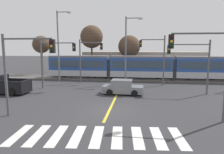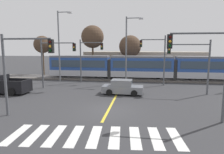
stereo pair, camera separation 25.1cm
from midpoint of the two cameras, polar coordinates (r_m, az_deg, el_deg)
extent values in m
plane|color=#333335|center=(15.53, -0.66, -9.62)|extent=(200.00, 200.00, 0.00)
cube|color=#56514C|center=(30.62, 3.86, -0.54)|extent=(120.00, 4.00, 0.18)
cube|color=#939399|center=(29.89, 3.76, -0.49)|extent=(120.00, 0.08, 0.10)
cube|color=#939399|center=(31.31, 3.97, -0.09)|extent=(120.00, 0.08, 0.10)
cube|color=#B7BAC1|center=(31.79, -8.77, 1.32)|extent=(9.00, 2.60, 0.90)
cube|color=#284C9E|center=(31.66, -8.83, 3.84)|extent=(9.00, 2.60, 1.90)
cube|color=#384756|center=(30.40, -9.56, 3.74)|extent=(8.28, 0.04, 1.04)
cube|color=slate|center=(31.59, -8.87, 5.81)|extent=(9.00, 2.39, 0.28)
cylinder|color=black|center=(31.22, -4.41, 0.44)|extent=(0.70, 0.20, 0.70)
cylinder|color=black|center=(32.66, -12.91, 0.60)|extent=(0.70, 0.20, 0.70)
cube|color=#B7BAC1|center=(30.41, 8.61, 1.01)|extent=(9.00, 2.60, 0.90)
cube|color=#284C9E|center=(30.27, 8.67, 3.64)|extent=(9.00, 2.60, 1.90)
cube|color=#384756|center=(28.95, 8.69, 3.54)|extent=(8.28, 0.04, 1.04)
cube|color=slate|center=(30.20, 8.72, 5.70)|extent=(9.00, 2.39, 0.28)
cylinder|color=black|center=(30.59, 13.24, 0.08)|extent=(0.70, 0.20, 0.70)
cylinder|color=black|center=(30.55, 3.95, 0.27)|extent=(0.70, 0.20, 0.70)
cube|color=#B7BAC1|center=(31.92, 25.92, 0.61)|extent=(9.00, 2.60, 0.90)
cube|color=#284C9E|center=(31.79, 26.08, 3.11)|extent=(9.00, 2.60, 1.90)
cube|color=#384756|center=(30.53, 26.84, 2.98)|extent=(8.28, 0.04, 1.04)
cube|color=slate|center=(31.72, 26.21, 5.07)|extent=(9.00, 2.39, 0.28)
cylinder|color=black|center=(31.32, 21.56, -0.10)|extent=(0.70, 0.20, 0.70)
cube|color=#2D2D2D|center=(30.67, -0.28, 2.48)|extent=(0.50, 2.34, 2.80)
cube|color=#2D2D2D|center=(30.73, 17.54, 2.11)|extent=(0.50, 2.34, 2.80)
cube|color=silver|center=(12.72, -25.07, -14.56)|extent=(0.80, 2.84, 0.01)
cube|color=silver|center=(12.25, -20.37, -15.16)|extent=(0.80, 2.84, 0.01)
cube|color=silver|center=(11.87, -15.31, -15.70)|extent=(0.80, 2.84, 0.01)
cube|color=silver|center=(11.59, -9.94, -16.15)|extent=(0.80, 2.84, 0.01)
cube|color=silver|center=(11.40, -4.32, -16.47)|extent=(0.80, 2.84, 0.01)
cube|color=silver|center=(11.32, 1.46, -16.64)|extent=(0.80, 2.84, 0.01)
cube|color=silver|center=(11.34, 7.26, -16.65)|extent=(0.80, 2.84, 0.01)
cube|color=silver|center=(11.47, 12.99, -16.50)|extent=(0.80, 2.84, 0.01)
cube|color=silver|center=(11.70, 18.52, -16.21)|extent=(0.80, 2.84, 0.01)
cube|color=gold|center=(20.82, 1.71, -4.97)|extent=(0.20, 16.07, 0.01)
cube|color=gray|center=(20.89, 3.41, -3.49)|extent=(4.26, 1.86, 0.72)
cube|color=gray|center=(20.77, 3.15, -1.65)|extent=(2.16, 1.60, 0.64)
cube|color=#384756|center=(20.67, 5.90, -1.73)|extent=(0.16, 1.43, 0.52)
cube|color=#384756|center=(21.54, 3.42, -1.29)|extent=(1.79, 0.11, 0.48)
cylinder|color=black|center=(21.65, 7.00, -3.66)|extent=(0.65, 0.25, 0.64)
cylinder|color=black|center=(19.99, 6.70, -4.65)|extent=(0.65, 0.25, 0.64)
cylinder|color=black|center=(21.94, 0.41, -3.44)|extent=(0.65, 0.25, 0.64)
cylinder|color=black|center=(20.30, -0.43, -4.39)|extent=(0.65, 0.25, 0.64)
cube|color=black|center=(24.09, -28.17, -2.54)|extent=(5.45, 2.10, 0.96)
cube|color=black|center=(22.53, -27.27, -1.46)|extent=(2.70, 0.19, 0.36)
cube|color=black|center=(24.00, -24.65, -0.75)|extent=(2.70, 0.19, 0.36)
cube|color=black|center=(22.46, -22.96, -1.22)|extent=(0.17, 1.96, 0.36)
cylinder|color=black|center=(22.43, -26.49, -3.85)|extent=(0.81, 0.30, 0.80)
cylinder|color=black|center=(24.01, -23.74, -2.93)|extent=(0.81, 0.30, 0.80)
cylinder|color=#515459|center=(22.62, 26.20, 2.42)|extent=(0.18, 0.18, 5.60)
cylinder|color=#515459|center=(22.00, 21.57, 8.64)|extent=(4.00, 0.12, 0.12)
cube|color=black|center=(21.63, 16.30, 7.57)|extent=(0.32, 0.28, 0.90)
sphere|color=#360605|center=(21.48, 16.38, 8.29)|extent=(0.18, 0.18, 0.18)
sphere|color=#F7AA26|center=(21.48, 16.35, 7.57)|extent=(0.18, 0.18, 0.18)
sphere|color=black|center=(21.49, 16.32, 6.85)|extent=(0.18, 0.18, 0.18)
cylinder|color=#515459|center=(26.32, 15.02, 4.51)|extent=(0.18, 0.18, 6.35)
cylinder|color=#515459|center=(26.16, 11.92, 10.42)|extent=(3.00, 0.12, 0.12)
cube|color=black|center=(26.10, 8.56, 9.41)|extent=(0.32, 0.28, 0.90)
sphere|color=#360605|center=(25.96, 8.57, 10.01)|extent=(0.18, 0.18, 0.18)
sphere|color=#F7AA26|center=(25.95, 8.56, 9.42)|extent=(0.18, 0.18, 0.18)
sphere|color=black|center=(25.94, 8.54, 8.82)|extent=(0.18, 0.18, 0.18)
cylinder|color=#515459|center=(13.79, 24.13, 11.35)|extent=(3.50, 0.12, 0.12)
cube|color=black|center=(13.41, 16.68, 9.68)|extent=(0.32, 0.28, 0.90)
sphere|color=#360605|center=(13.27, 16.83, 10.86)|extent=(0.18, 0.18, 0.18)
sphere|color=#F7AA26|center=(13.26, 16.78, 9.70)|extent=(0.18, 0.18, 0.18)
sphere|color=black|center=(13.25, 16.73, 8.53)|extent=(0.18, 0.18, 0.18)
cylinder|color=#515459|center=(15.71, -27.88, 0.31)|extent=(0.18, 0.18, 5.71)
cylinder|color=#515459|center=(14.64, -22.93, 10.05)|extent=(3.50, 0.12, 0.12)
cube|color=black|center=(13.81, -16.51, 8.42)|extent=(0.32, 0.28, 0.90)
sphere|color=#360605|center=(13.68, -16.83, 9.55)|extent=(0.18, 0.18, 0.18)
sphere|color=#F7AA26|center=(13.68, -16.78, 8.42)|extent=(0.18, 0.18, 0.18)
sphere|color=black|center=(13.68, -16.73, 7.29)|extent=(0.18, 0.18, 0.18)
cylinder|color=#515459|center=(27.99, -8.68, 4.48)|extent=(0.18, 0.18, 5.94)
cylinder|color=#515459|center=(27.54, -5.77, 9.73)|extent=(3.00, 0.12, 0.12)
cube|color=black|center=(27.21, -2.65, 8.73)|extent=(0.32, 0.28, 0.90)
sphere|color=#360605|center=(27.07, -2.72, 9.30)|extent=(0.18, 0.18, 0.18)
sphere|color=#F7AA26|center=(27.06, -2.71, 8.73)|extent=(0.18, 0.18, 0.18)
sphere|color=black|center=(27.06, -2.71, 8.16)|extent=(0.18, 0.18, 0.18)
cylinder|color=#515459|center=(24.99, -19.05, 3.46)|extent=(0.18, 0.18, 5.74)
cylinder|color=#515459|center=(24.08, -15.04, 9.39)|extent=(4.00, 0.12, 0.12)
cube|color=black|center=(23.36, -10.43, 8.35)|extent=(0.32, 0.28, 0.90)
sphere|color=#360605|center=(23.22, -10.57, 9.01)|extent=(0.18, 0.18, 0.18)
sphere|color=#F7AA26|center=(23.21, -10.55, 8.34)|extent=(0.18, 0.18, 0.18)
sphere|color=black|center=(23.21, -10.53, 7.68)|extent=(0.18, 0.18, 0.18)
cylinder|color=slate|center=(29.50, -14.66, 8.34)|extent=(0.20, 0.20, 9.89)
cylinder|color=slate|center=(29.59, -13.38, 17.61)|extent=(1.74, 0.12, 0.12)
cube|color=#B2B2B7|center=(29.27, -11.71, 17.57)|extent=(0.56, 0.28, 0.20)
cylinder|color=slate|center=(26.89, 4.34, 7.49)|extent=(0.20, 0.20, 8.83)
cylinder|color=slate|center=(27.11, 6.50, 16.41)|extent=(1.88, 0.12, 0.12)
cube|color=#B2B2B7|center=(27.08, 8.56, 16.17)|extent=(0.56, 0.28, 0.20)
cylinder|color=brown|center=(37.92, -18.86, 4.24)|extent=(0.32, 0.32, 4.79)
sphere|color=#4C3828|center=(37.85, -19.08, 8.77)|extent=(3.04, 3.04, 3.04)
cylinder|color=brown|center=(35.91, -5.30, 5.36)|extent=(0.32, 0.32, 5.95)
sphere|color=#4C3828|center=(35.92, -5.38, 11.38)|extent=(3.97, 3.97, 3.97)
cylinder|color=brown|center=(34.97, 5.31, 3.93)|extent=(0.32, 0.32, 4.29)
sphere|color=#4C3828|center=(34.88, 5.38, 8.70)|extent=(3.80, 3.80, 3.80)
cube|color=tan|center=(40.81, 9.19, 4.30)|extent=(23.33, 6.00, 4.04)
camera|label=1|loc=(0.13, -89.67, 0.05)|focal=32.00mm
camera|label=2|loc=(0.13, 90.33, -0.05)|focal=32.00mm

